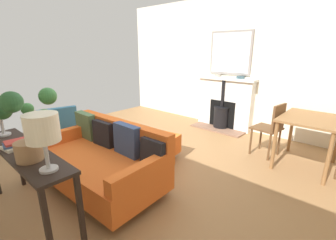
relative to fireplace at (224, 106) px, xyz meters
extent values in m
cube|color=olive|center=(2.31, -0.07, -0.50)|extent=(5.03, 5.75, 0.01)
cube|color=silver|center=(-0.20, -0.07, 0.89)|extent=(0.12, 5.75, 2.78)
cube|color=brown|center=(0.26, 0.00, -0.48)|extent=(0.37, 1.17, 0.03)
cube|color=white|center=(-0.03, 0.00, 0.04)|extent=(0.22, 1.23, 1.07)
cube|color=black|center=(0.05, 0.00, -0.17)|extent=(0.06, 0.60, 0.59)
cylinder|color=black|center=(0.09, 0.00, -0.25)|extent=(0.33, 0.33, 0.44)
cylinder|color=black|center=(0.09, 0.00, -0.02)|extent=(0.35, 0.35, 0.02)
cylinder|color=black|center=(0.09, 0.00, 0.28)|extent=(0.07, 0.07, 0.58)
cube|color=white|center=(-0.01, 0.00, 0.59)|extent=(0.27, 1.31, 0.05)
cube|color=gray|center=(-0.12, 0.00, 1.12)|extent=(0.04, 0.93, 0.89)
cube|color=silver|center=(-0.10, 0.00, 1.12)|extent=(0.01, 0.85, 0.81)
cylinder|color=#9E9384|center=(-0.02, -0.22, 0.65)|extent=(0.14, 0.14, 0.05)
torus|color=#9E9384|center=(-0.02, -0.22, 0.67)|extent=(0.14, 0.14, 0.01)
cylinder|color=#334C56|center=(-0.02, 0.31, 0.64)|extent=(0.17, 0.17, 0.05)
torus|color=#334C56|center=(-0.02, 0.31, 0.66)|extent=(0.17, 0.17, 0.01)
cylinder|color=#B2B2B7|center=(3.58, -0.72, -0.45)|extent=(0.04, 0.04, 0.10)
cylinder|color=#B2B2B7|center=(3.53, 0.75, -0.45)|extent=(0.04, 0.04, 0.10)
cylinder|color=#B2B2B7|center=(2.86, -0.75, -0.45)|extent=(0.04, 0.04, 0.10)
cylinder|color=#B2B2B7|center=(2.81, 0.72, -0.45)|extent=(0.04, 0.04, 0.10)
cube|color=orange|center=(3.20, 0.00, -0.24)|extent=(0.96, 1.76, 0.31)
cube|color=orange|center=(2.80, -0.01, 0.10)|extent=(0.20, 1.73, 0.38)
cube|color=orange|center=(3.22, -0.81, 0.00)|extent=(0.86, 0.15, 0.17)
cube|color=orange|center=(3.17, 0.80, 0.00)|extent=(0.86, 0.15, 0.17)
cube|color=#4C6B47|center=(2.93, -0.69, 0.10)|extent=(0.13, 0.41, 0.41)
cube|color=black|center=(2.91, -0.26, 0.08)|extent=(0.15, 0.37, 0.36)
cube|color=#334775|center=(2.90, 0.22, 0.10)|extent=(0.12, 0.41, 0.42)
cube|color=black|center=(2.88, 0.67, 0.06)|extent=(0.14, 0.33, 0.33)
cylinder|color=#B2B2B7|center=(2.51, -0.39, -0.45)|extent=(0.04, 0.04, 0.09)
cylinder|color=#B2B2B7|center=(2.40, 0.26, -0.45)|extent=(0.04, 0.04, 0.09)
cylinder|color=#B2B2B7|center=(2.01, -0.48, -0.45)|extent=(0.04, 0.04, 0.09)
cylinder|color=#B2B2B7|center=(1.90, 0.17, -0.45)|extent=(0.04, 0.04, 0.09)
cube|color=orange|center=(2.20, -0.11, -0.26)|extent=(0.77, 0.92, 0.30)
cube|color=brown|center=(2.64, -1.88, -0.32)|extent=(0.05, 0.05, 0.34)
cube|color=brown|center=(3.13, -2.00, -0.32)|extent=(0.05, 0.05, 0.34)
cube|color=brown|center=(2.75, -1.42, -0.32)|extent=(0.05, 0.05, 0.34)
cube|color=brown|center=(3.25, -1.54, -0.32)|extent=(0.05, 0.05, 0.34)
cube|color=teal|center=(2.94, -1.71, -0.13)|extent=(0.72, 0.69, 0.08)
cube|color=teal|center=(3.00, -1.47, 0.09)|extent=(0.61, 0.24, 0.36)
cube|color=brown|center=(2.63, -1.63, -0.04)|extent=(0.17, 0.53, 0.04)
cube|color=brown|center=(3.25, -1.78, -0.04)|extent=(0.17, 0.53, 0.04)
cube|color=black|center=(3.84, -0.76, -0.13)|extent=(0.04, 0.04, 0.74)
cube|color=black|center=(3.84, 0.76, -0.13)|extent=(0.04, 0.04, 0.74)
cube|color=black|center=(4.10, 0.76, -0.13)|extent=(0.04, 0.04, 0.74)
cube|color=black|center=(3.97, 0.00, 0.26)|extent=(0.33, 1.59, 0.03)
cylinder|color=#B2B2B7|center=(3.97, -0.60, 0.28)|extent=(0.14, 0.14, 0.02)
cylinder|color=#B2B2B7|center=(3.97, -0.60, 0.41)|extent=(0.03, 0.03, 0.24)
cylinder|color=#B2B2B7|center=(3.97, 0.59, 0.28)|extent=(0.14, 0.14, 0.02)
cylinder|color=#B2B2B7|center=(3.97, 0.59, 0.40)|extent=(0.03, 0.03, 0.23)
cylinder|color=silver|center=(3.97, 0.59, 0.63)|extent=(0.25, 0.25, 0.22)
cylinder|color=#99704C|center=(4.00, 0.29, 0.36)|extent=(0.22, 0.22, 0.17)
cylinder|color=brown|center=(4.00, 0.29, 0.55)|extent=(0.02, 0.02, 0.22)
sphere|color=#26562D|center=(4.10, 0.45, 0.83)|extent=(0.16, 0.16, 0.16)
sphere|color=#387A3D|center=(3.90, 0.48, 0.68)|extent=(0.12, 0.12, 0.12)
sphere|color=#387A3D|center=(3.78, 0.30, 0.80)|extent=(0.15, 0.15, 0.15)
sphere|color=#387A3D|center=(3.90, 0.11, 0.68)|extent=(0.11, 0.11, 0.11)
sphere|color=#26562D|center=(4.09, 0.09, 0.70)|extent=(0.16, 0.16, 0.16)
cube|color=beige|center=(3.98, -0.11, 0.28)|extent=(0.27, 0.22, 0.03)
cube|color=#38517F|center=(3.96, -0.11, 0.31)|extent=(0.29, 0.20, 0.02)
cube|color=#B23833|center=(3.97, -0.11, 0.33)|extent=(0.23, 0.18, 0.02)
cylinder|color=olive|center=(0.42, 1.49, -0.13)|extent=(0.05, 0.05, 0.73)
cylinder|color=olive|center=(1.26, 1.49, -0.13)|extent=(0.05, 0.05, 0.73)
cylinder|color=olive|center=(1.26, 2.15, -0.13)|extent=(0.05, 0.05, 0.73)
cube|color=olive|center=(0.84, 1.82, 0.25)|extent=(0.94, 0.75, 0.03)
cylinder|color=brown|center=(0.66, 1.09, -0.27)|extent=(0.04, 0.04, 0.46)
cylinder|color=brown|center=(0.98, 1.04, -0.27)|extent=(0.04, 0.04, 0.46)
cylinder|color=brown|center=(0.71, 1.40, -0.27)|extent=(0.04, 0.04, 0.46)
cylinder|color=brown|center=(1.02, 1.36, -0.27)|extent=(0.04, 0.04, 0.46)
cube|color=brown|center=(0.84, 1.22, -0.03)|extent=(0.45, 0.45, 0.02)
cube|color=brown|center=(0.87, 1.39, 0.19)|extent=(0.36, 0.09, 0.41)
camera|label=1|loc=(4.58, 2.40, 1.19)|focal=24.91mm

